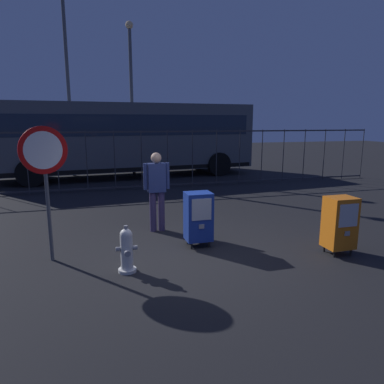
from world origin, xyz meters
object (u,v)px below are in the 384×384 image
Objects in this scene: fire_hydrant at (127,250)px; bus_near at (126,136)px; newspaper_box_primary at (340,223)px; newspaper_box_secondary at (198,216)px; street_light_near_right at (67,65)px; stop_sign at (45,166)px; pedestrian at (157,187)px; street_light_near_left at (131,87)px.

bus_near is (0.95, 9.79, 1.36)m from fire_hydrant.
newspaper_box_primary is 10.44m from bus_near.
newspaper_box_secondary is at bearing -92.21° from bus_near.
newspaper_box_primary reaches higher than fire_hydrant.
newspaper_box_primary is 0.13× the size of street_light_near_right.
bus_near reaches higher than fire_hydrant.
bus_near is (-2.71, 10.01, 1.14)m from newspaper_box_primary.
street_light_near_right is at bearing 154.23° from bus_near.
stop_sign is at bearing 145.68° from fire_hydrant.
fire_hydrant is at bearing 176.46° from newspaper_box_primary.
stop_sign is at bearing -89.49° from street_light_near_right.
fire_hydrant is 0.09× the size of street_light_near_right.
street_light_near_left reaches higher than pedestrian.
pedestrian is 9.61m from street_light_near_right.
stop_sign is at bearing -179.44° from newspaper_box_secondary.
fire_hydrant is 1.64m from newspaper_box_secondary.
street_light_near_right is (-2.21, 0.83, 2.82)m from bus_near.
street_light_near_left is at bearing 90.70° from newspaper_box_secondary.
street_light_near_right is (-0.09, 9.82, 2.93)m from stop_sign.
newspaper_box_primary is (3.66, -0.23, 0.22)m from fire_hydrant.
stop_sign is (-4.83, 1.03, 1.03)m from newspaper_box_primary.
newspaper_box_secondary is 1.32m from pedestrian.
fire_hydrant is 0.07× the size of bus_near.
newspaper_box_secondary is (1.40, 0.83, 0.22)m from fire_hydrant.
pedestrian is (-2.83, 2.18, 0.38)m from newspaper_box_primary.
bus_near reaches higher than pedestrian.
stop_sign is 0.28× the size of street_light_near_right.
fire_hydrant is at bearing -34.32° from stop_sign.
pedestrian is at bearing -93.10° from street_light_near_left.
newspaper_box_secondary is 9.05m from bus_near.
bus_near is at bearing 92.87° from newspaper_box_secondary.
pedestrian is at bearing 67.05° from fire_hydrant.
newspaper_box_secondary is 10.90m from street_light_near_right.
street_light_near_left is at bearing 86.90° from pedestrian.
newspaper_box_secondary is at bearing -63.00° from pedestrian.
newspaper_box_secondary is (-2.26, 1.05, 0.00)m from newspaper_box_primary.
street_light_near_left is 0.80× the size of street_light_near_right.
street_light_near_left reaches higher than bus_near.
pedestrian is at bearing -95.99° from bus_near.
newspaper_box_secondary is 10.05m from street_light_near_left.
street_light_near_left is at bearing 102.63° from newspaper_box_primary.
newspaper_box_primary is 11.30m from street_light_near_left.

